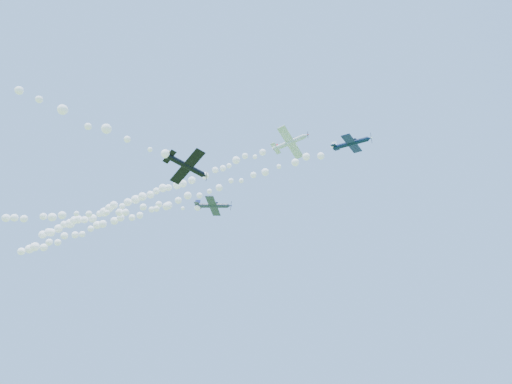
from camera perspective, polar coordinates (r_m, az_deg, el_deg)
The scene contains 6 objects.
plane_white at distance 81.55m, azimuth 4.60°, elevation 6.63°, with size 7.78×7.83×2.49m.
smoke_trail_white at distance 99.14m, azimuth -15.03°, elevation -0.71°, with size 69.58×5.05×3.18m, color white, non-canonical shape.
plane_navy at distance 75.48m, azimuth 12.63°, elevation 6.38°, with size 7.20×7.41×2.65m.
smoke_trail_navy at distance 93.54m, azimuth -13.99°, elevation -2.34°, with size 84.48×6.90×2.83m, color white, non-canonical shape.
plane_grey at distance 77.14m, azimuth -5.75°, elevation -1.82°, with size 6.70×7.12×2.55m.
plane_black at distance 57.81m, azimuth -9.18°, elevation 3.41°, with size 6.78×6.38×2.60m.
Camera 1 is at (38.39, -62.18, 2.00)m, focal length 30.00 mm.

